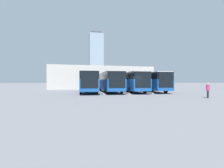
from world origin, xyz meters
TOP-DOWN VIEW (x-y plane):
  - ground_plane at (0.00, 0.00)m, footprint 600.00×600.00m
  - bus_0 at (-5.46, -5.64)m, footprint 3.58×12.37m
  - curb_divider_0 at (-3.64, -3.83)m, footprint 0.80×6.62m
  - bus_1 at (-1.82, -5.49)m, footprint 3.58×12.37m
  - curb_divider_1 at (-0.00, -3.68)m, footprint 0.80×6.62m
  - bus_2 at (1.82, -5.65)m, footprint 3.58×12.37m
  - curb_divider_2 at (3.64, -3.84)m, footprint 0.80×6.62m
  - bus_3 at (5.46, -5.78)m, footprint 3.58×12.37m
  - pedestrian at (-6.03, 6.87)m, footprint 0.51×0.51m
  - station_building at (0.00, -23.59)m, footprint 26.08×13.43m
  - office_tower at (-21.61, -161.62)m, footprint 14.29×14.29m

SIDE VIEW (x-z plane):
  - ground_plane at x=0.00m, z-range 0.00..0.00m
  - curb_divider_0 at x=-3.64m, z-range 0.00..0.15m
  - curb_divider_1 at x=0.00m, z-range 0.00..0.15m
  - curb_divider_2 at x=3.64m, z-range 0.00..0.15m
  - pedestrian at x=-6.03m, z-range 0.06..1.69m
  - bus_0 at x=-5.46m, z-range 0.19..3.50m
  - bus_1 at x=-1.82m, z-range 0.19..3.50m
  - bus_2 at x=1.82m, z-range 0.19..3.50m
  - bus_3 at x=5.46m, z-range 0.19..3.50m
  - station_building at x=0.00m, z-range 0.03..5.71m
  - office_tower at x=-21.61m, z-range -0.60..53.97m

